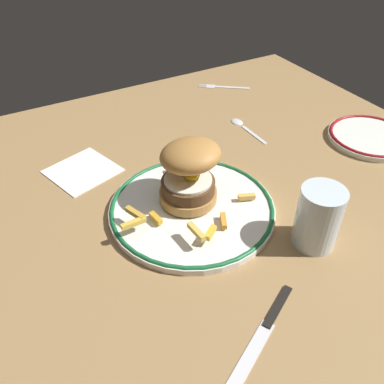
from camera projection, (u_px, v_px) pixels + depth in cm
name	position (u px, v px, depth cm)	size (l,w,h in cm)	color
ground_plane	(200.00, 200.00, 79.53)	(116.82, 101.37, 4.00)	olive
dinner_plate	(192.00, 208.00, 73.41)	(29.98, 29.98, 1.60)	white
burger	(189.00, 171.00, 71.15)	(14.73, 14.94, 11.83)	#B07B3E
fries_pile	(186.00, 207.00, 70.26)	(25.09, 21.46, 2.72)	#C68A36
water_glass	(317.00, 221.00, 65.21)	(7.18, 7.18, 10.81)	silver
side_plate	(371.00, 137.00, 92.55)	(18.91, 18.91, 1.60)	white
fork	(222.00, 87.00, 114.73)	(12.40, 9.67, 0.36)	silver
knife	(268.00, 324.00, 55.58)	(16.60, 9.77, 0.70)	black
spoon	(240.00, 123.00, 98.20)	(2.62, 13.31, 0.90)	silver
napkin	(83.00, 170.00, 83.48)	(12.44, 12.27, 0.40)	white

